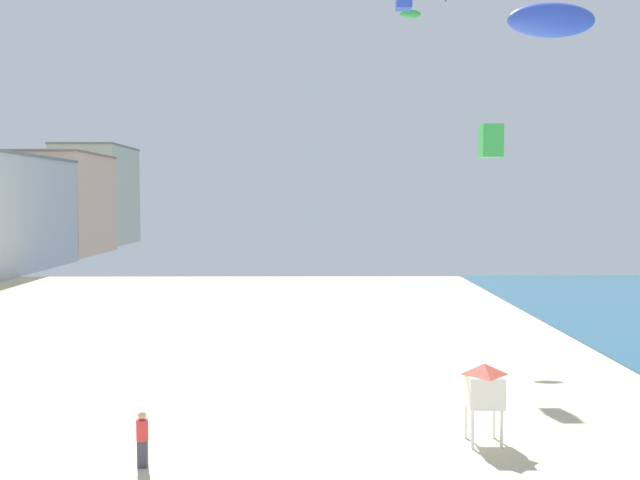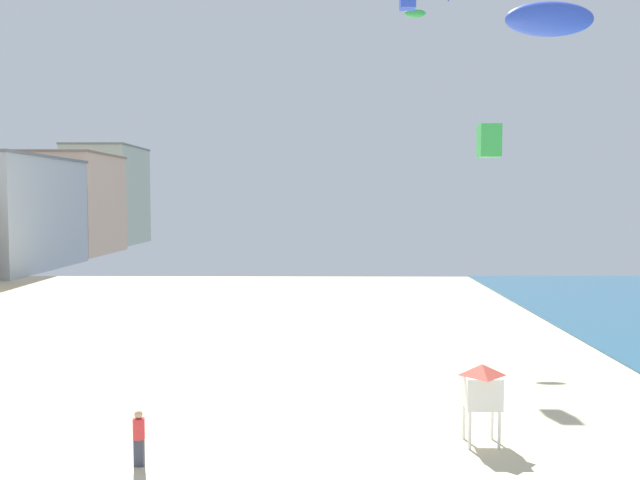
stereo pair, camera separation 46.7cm
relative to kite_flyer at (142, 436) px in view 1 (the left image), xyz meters
name	(u,v)px [view 1 (the left image)]	position (x,y,z in m)	size (l,w,h in m)	color
boardwalk_hotel_distant	(50,204)	(-31.51, 73.13, 5.97)	(13.70, 16.50, 13.76)	beige
boardwalk_hotel_furthest	(97,195)	(-31.51, 92.98, 7.22)	(10.30, 16.08, 16.26)	#B7C6B2
kite_flyer	(142,436)	(0.00, 0.00, 0.00)	(0.34, 0.34, 1.64)	#383D4C
lifeguard_stand	(484,386)	(10.24, 1.85, 0.92)	(1.10, 1.10, 2.55)	white
kite_blue_parafoil	(551,20)	(12.05, 1.70, 12.14)	(2.65, 0.74, 1.03)	blue
kite_green_parafoil	(410,14)	(10.67, 22.52, 17.92)	(1.28, 0.36, 0.50)	green
kite_green_box	(491,141)	(10.51, 2.52, 8.60)	(0.65, 0.65, 1.03)	green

